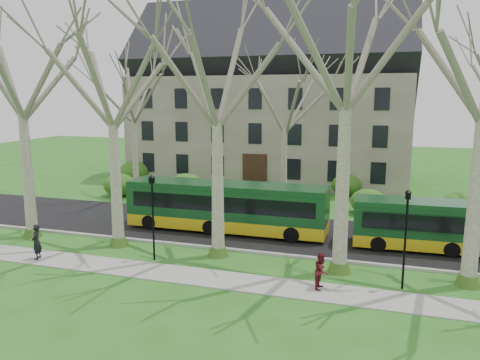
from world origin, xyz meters
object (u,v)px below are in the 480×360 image
bus_lead (226,206)px  pedestrian_b (321,271)px  bus_follow (461,227)px  pedestrian_a (37,242)px

bus_lead → pedestrian_b: size_ratio=7.74×
bus_lead → bus_follow: size_ratio=1.11×
pedestrian_b → bus_lead: bearing=49.3°
bus_follow → pedestrian_a: 22.09m
bus_follow → pedestrian_b: size_ratio=6.95×
bus_lead → pedestrian_b: bearing=-46.5°
bus_lead → pedestrian_b: 9.83m
bus_lead → bus_follow: (13.18, -0.05, -0.16)m
bus_lead → pedestrian_a: bearing=-134.8°
pedestrian_b → bus_follow: bearing=-36.9°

